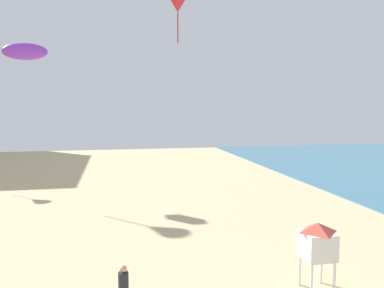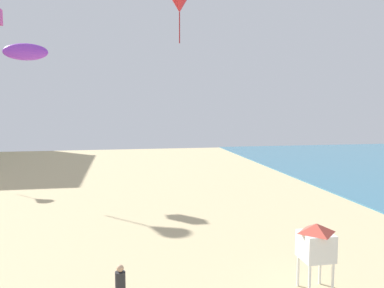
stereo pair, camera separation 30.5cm
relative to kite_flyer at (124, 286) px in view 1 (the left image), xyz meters
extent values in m
cylinder|color=#262628|center=(0.00, 0.00, 0.18)|extent=(0.34, 0.34, 0.60)
sphere|color=tan|center=(0.00, 0.00, 0.60)|extent=(0.24, 0.24, 0.24)
cylinder|color=white|center=(6.64, -0.19, -0.32)|extent=(0.10, 0.10, 1.20)
cylinder|color=white|center=(7.54, -0.19, -0.32)|extent=(0.10, 0.10, 1.20)
cylinder|color=white|center=(6.64, 0.71, -0.32)|extent=(0.10, 0.10, 1.20)
cylinder|color=white|center=(7.54, 0.71, -0.32)|extent=(0.10, 0.10, 1.20)
cube|color=white|center=(7.09, 0.26, 0.78)|extent=(1.10, 1.10, 1.00)
pyramid|color=#D14C3D|center=(7.09, 0.26, 1.46)|extent=(1.10, 1.10, 0.35)
ellipsoid|color=purple|center=(-4.02, 6.14, 8.32)|extent=(1.94, 0.54, 0.75)
cone|color=red|center=(3.99, 13.00, 12.55)|extent=(1.35, 1.35, 1.10)
cylinder|color=maroon|center=(3.99, 13.00, 11.02)|extent=(0.07, 0.07, 1.96)
camera|label=1|loc=(-0.21, -12.32, 5.86)|focal=35.99mm
camera|label=2|loc=(0.09, -12.38, 5.86)|focal=35.99mm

